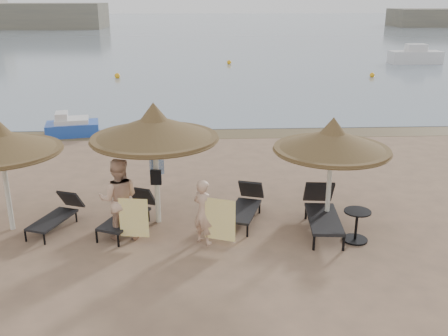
# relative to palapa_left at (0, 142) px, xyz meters

# --- Properties ---
(ground) EXTENTS (160.00, 160.00, 0.00)m
(ground) POSITION_rel_palapa_left_xyz_m (3.70, -1.08, -2.12)
(ground) COLOR #937054
(ground) RESTS_ON ground
(sea) EXTENTS (200.00, 140.00, 0.03)m
(sea) POSITION_rel_palapa_left_xyz_m (3.70, 78.92, -2.11)
(sea) COLOR slate
(sea) RESTS_ON ground
(wet_sand_strip) EXTENTS (200.00, 1.60, 0.01)m
(wet_sand_strip) POSITION_rel_palapa_left_xyz_m (3.70, 8.32, -2.12)
(wet_sand_strip) COLOR brown
(wet_sand_strip) RESTS_ON ground
(far_shore) EXTENTS (150.00, 54.80, 12.00)m
(far_shore) POSITION_rel_palapa_left_xyz_m (-21.40, 76.74, 0.79)
(far_shore) COLOR #726B56
(far_shore) RESTS_ON ground
(palapa_left) EXTENTS (2.69, 2.69, 2.66)m
(palapa_left) POSITION_rel_palapa_left_xyz_m (0.00, 0.00, 0.00)
(palapa_left) COLOR silver
(palapa_left) RESTS_ON ground
(palapa_center) EXTENTS (2.95, 2.95, 2.93)m
(palapa_center) POSITION_rel_palapa_left_xyz_m (3.39, 0.23, 0.21)
(palapa_center) COLOR silver
(palapa_center) RESTS_ON ground
(palapa_right) EXTENTS (2.66, 2.66, 2.64)m
(palapa_right) POSITION_rel_palapa_left_xyz_m (7.39, -0.18, -0.02)
(palapa_right) COLOR silver
(palapa_right) RESTS_ON ground
(lounger_far_left) EXTENTS (1.07, 1.71, 0.73)m
(lounger_far_left) POSITION_rel_palapa_left_xyz_m (1.06, 0.08, -1.79)
(lounger_far_left) COLOR black
(lounger_far_left) RESTS_ON ground
(lounger_near_left) EXTENTS (1.27, 1.91, 0.82)m
(lounger_near_left) POSITION_rel_palapa_left_xyz_m (2.75, 0.00, -1.75)
(lounger_near_left) COLOR black
(lounger_near_left) RESTS_ON ground
(lounger_near_right) EXTENTS (1.13, 1.88, 0.80)m
(lounger_near_right) POSITION_rel_palapa_left_xyz_m (5.51, 0.33, -1.76)
(lounger_near_right) COLOR black
(lounger_near_right) RESTS_ON ground
(lounger_far_right) EXTENTS (0.90, 2.16, 0.94)m
(lounger_far_right) POSITION_rel_palapa_left_xyz_m (7.25, -0.27, -1.70)
(lounger_far_right) COLOR black
(lounger_far_right) RESTS_ON ground
(side_table) EXTENTS (0.59, 0.59, 0.72)m
(side_table) POSITION_rel_palapa_left_xyz_m (7.85, -0.97, -1.78)
(side_table) COLOR black
(side_table) RESTS_ON ground
(person_left) EXTENTS (1.02, 0.69, 2.16)m
(person_left) POSITION_rel_palapa_left_xyz_m (2.61, -0.54, -1.04)
(person_left) COLOR #D3A88A
(person_left) RESTS_ON ground
(person_right) EXTENTS (0.93, 0.91, 1.72)m
(person_right) POSITION_rel_palapa_left_xyz_m (4.48, -0.90, -1.26)
(person_right) COLOR #D3A88A
(person_right) RESTS_ON ground
(towel_left) EXTENTS (0.64, 0.11, 0.90)m
(towel_left) POSITION_rel_palapa_left_xyz_m (2.96, -0.89, -1.50)
(towel_left) COLOR yellow
(towel_left) RESTS_ON ground
(towel_right) EXTENTS (0.64, 0.27, 0.96)m
(towel_right) POSITION_rel_palapa_left_xyz_m (4.83, -1.15, -1.46)
(towel_right) COLOR yellow
(towel_right) RESTS_ON ground
(bag_patterned) EXTENTS (0.34, 0.23, 0.41)m
(bag_patterned) POSITION_rel_palapa_left_xyz_m (3.39, 0.41, -0.76)
(bag_patterned) COLOR white
(bag_patterned) RESTS_ON ground
(bag_dark) EXTENTS (0.26, 0.11, 0.36)m
(bag_dark) POSITION_rel_palapa_left_xyz_m (3.39, 0.07, -0.92)
(bag_dark) COLOR black
(bag_dark) RESTS_ON ground
(pedal_boat) EXTENTS (2.16, 1.52, 0.92)m
(pedal_boat) POSITION_rel_palapa_left_xyz_m (-0.59, 8.38, -1.78)
(pedal_boat) COLOR #2149B2
(pedal_boat) RESTS_ON ground
(buoy_left) EXTENTS (0.36, 0.36, 0.36)m
(buoy_left) POSITION_rel_palapa_left_xyz_m (-0.98, 22.50, -1.94)
(buoy_left) COLOR #FCA813
(buoy_left) RESTS_ON ground
(buoy_mid) EXTENTS (0.35, 0.35, 0.35)m
(buoy_mid) POSITION_rel_palapa_left_xyz_m (6.81, 29.19, -1.94)
(buoy_mid) COLOR #FCA813
(buoy_mid) RESTS_ON ground
(buoy_right) EXTENTS (0.33, 0.33, 0.33)m
(buoy_right) POSITION_rel_palapa_left_xyz_m (15.96, 22.12, -1.96)
(buoy_right) COLOR #FCA813
(buoy_right) RESTS_ON ground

